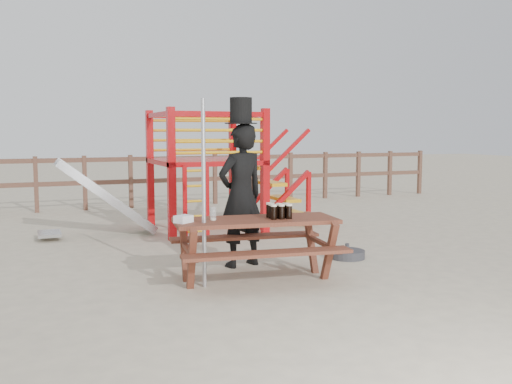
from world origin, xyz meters
name	(u,v)px	position (x,y,z in m)	size (l,w,h in m)	color
ground	(281,279)	(0.00, 0.00, 0.00)	(60.00, 60.00, 0.00)	#C2B497
back_fence	(153,175)	(0.00, 7.00, 0.74)	(15.09, 0.09, 1.20)	brown
playground_fort	(201,169)	(0.12, 3.58, 1.07)	(4.71, 1.84, 2.10)	#B90C0F
picnic_table	(256,241)	(-0.30, 0.06, 0.45)	(2.01, 1.51, 0.72)	brown
man_with_hat	(241,192)	(-0.21, 0.77, 0.96)	(0.75, 0.59, 2.14)	black
metal_pole	(204,194)	(-0.94, 0.00, 1.03)	(0.05, 0.05, 2.07)	#B2B2B7
parasol_base	(347,254)	(1.29, 0.65, 0.06)	(0.48, 0.48, 0.20)	#323236
paper_bag	(183,219)	(-1.14, 0.10, 0.76)	(0.18, 0.14, 0.08)	white
stout_pints	(279,211)	(-0.05, -0.02, 0.81)	(0.27, 0.26, 0.17)	black
empty_glasses	(213,214)	(-0.78, 0.15, 0.79)	(0.07, 0.07, 0.15)	silver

